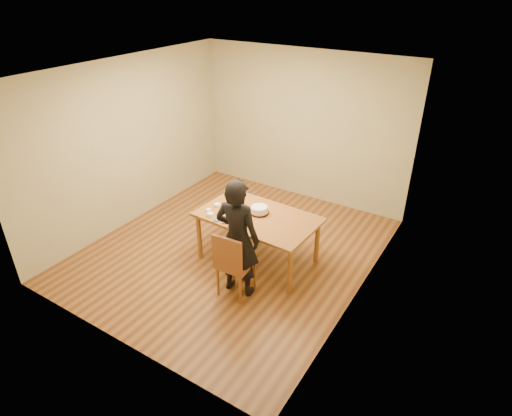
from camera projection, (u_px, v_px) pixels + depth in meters
The scene contains 16 objects.
room_shell at pixel (244, 162), 6.25m from camera, with size 4.00×4.50×2.70m.
dining_table at pixel (258, 217), 6.07m from camera, with size 1.68×1.00×0.04m, color brown.
dining_chair at pixel (236, 264), 5.56m from camera, with size 0.41×0.41×0.04m, color brown.
cake_plate at pixel (259, 213), 6.11m from camera, with size 0.27×0.27×0.02m, color red.
cake at pixel (259, 210), 6.09m from camera, with size 0.24×0.24×0.08m, color white.
frosting_dome at pixel (259, 207), 6.07m from camera, with size 0.24×0.24×0.03m, color white.
frosting_tub at pixel (231, 225), 5.75m from camera, with size 0.09×0.09×0.08m, color white.
frosting_lid at pixel (217, 220), 5.94m from camera, with size 0.09×0.09×0.01m, color #18409C.
frosting_dollop at pixel (216, 220), 5.93m from camera, with size 0.04×0.04×0.02m, color white.
ramekin_green at pixel (210, 215), 6.04m from camera, with size 0.09×0.09×0.04m, color white.
ramekin_yellow at pixel (217, 205), 6.29m from camera, with size 0.09×0.09×0.04m, color white.
ramekin_multi at pixel (209, 210), 6.16m from camera, with size 0.08×0.08×0.04m, color white.
candy_box_pink at pixel (229, 194), 6.64m from camera, with size 0.12×0.06×0.02m, color #ED37AD.
candy_box_green at pixel (229, 192), 6.64m from camera, with size 0.14×0.07×0.02m, color green.
spatula at pixel (227, 224), 5.86m from camera, with size 0.16×0.01×0.01m, color black.
person at pixel (238, 238), 5.41m from camera, with size 0.60×0.39×1.65m, color black.
Camera 1 is at (3.23, -4.48, 3.77)m, focal length 30.00 mm.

